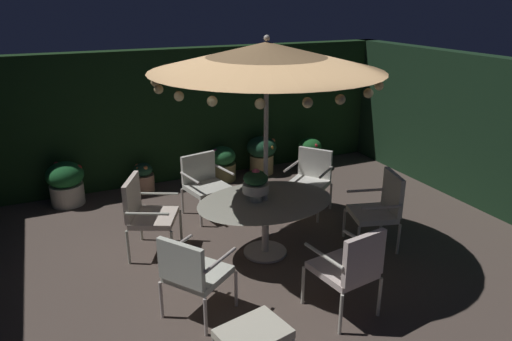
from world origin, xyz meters
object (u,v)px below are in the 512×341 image
(patio_chair_north, at_px, (311,176))
(ottoman_footrest, at_px, (253,335))
(potted_plant_left_near, at_px, (143,178))
(centerpiece_planter, at_px, (256,183))
(patio_chair_southwest, at_px, (380,206))
(potted_plant_back_center, at_px, (262,153))
(potted_plant_right_far, at_px, (222,163))
(patio_chair_east, at_px, (145,210))
(patio_dining_table, at_px, (265,209))
(potted_plant_back_right, at_px, (310,153))
(patio_umbrella, at_px, (267,57))
(patio_chair_south, at_px, (350,266))
(patio_chair_northeast, at_px, (204,181))
(patio_chair_southeast, at_px, (192,271))
(potted_plant_back_left, at_px, (66,182))

(patio_chair_north, relative_size, ottoman_footrest, 1.39)
(potted_plant_left_near, bearing_deg, centerpiece_planter, -71.83)
(centerpiece_planter, distance_m, potted_plant_left_near, 2.91)
(patio_chair_southwest, xyz_separation_m, potted_plant_back_center, (-0.25, 3.14, -0.18))
(patio_chair_southwest, xyz_separation_m, potted_plant_right_far, (-1.04, 3.12, -0.26))
(patio_chair_east, distance_m, potted_plant_back_center, 3.31)
(patio_dining_table, bearing_deg, potted_plant_left_near, 110.23)
(ottoman_footrest, bearing_deg, patio_chair_east, 99.92)
(patio_chair_north, relative_size, potted_plant_back_center, 1.35)
(potted_plant_back_right, bearing_deg, patio_umbrella, -130.03)
(patio_chair_north, bearing_deg, potted_plant_left_near, 140.89)
(patio_chair_north, bearing_deg, patio_chair_south, -111.88)
(patio_chair_south, distance_m, potted_plant_left_near, 4.40)
(patio_chair_east, relative_size, potted_plant_back_right, 1.71)
(patio_dining_table, bearing_deg, potted_plant_back_right, 49.97)
(potted_plant_back_right, distance_m, potted_plant_back_center, 0.97)
(patio_chair_north, bearing_deg, patio_chair_east, -174.17)
(patio_chair_northeast, xyz_separation_m, potted_plant_back_right, (2.48, 1.10, -0.22))
(patio_dining_table, height_order, potted_plant_left_near, patio_dining_table)
(patio_chair_northeast, distance_m, patio_chair_southwest, 2.60)
(potted_plant_back_right, distance_m, potted_plant_left_near, 3.17)
(patio_chair_northeast, height_order, patio_chair_south, patio_chair_south)
(patio_dining_table, height_order, patio_chair_northeast, patio_chair_northeast)
(potted_plant_left_near, bearing_deg, patio_umbrella, -69.77)
(centerpiece_planter, distance_m, patio_chair_south, 1.63)
(centerpiece_planter, relative_size, patio_chair_east, 0.42)
(potted_plant_right_far, height_order, potted_plant_left_near, potted_plant_right_far)
(centerpiece_planter, xyz_separation_m, patio_chair_southeast, (-1.11, -0.91, -0.44))
(potted_plant_right_far, relative_size, potted_plant_left_near, 1.21)
(patio_chair_east, xyz_separation_m, patio_chair_southwest, (2.83, -1.08, -0.02))
(patio_dining_table, distance_m, patio_chair_southwest, 1.52)
(patio_chair_north, height_order, patio_chair_southeast, patio_chair_north)
(ottoman_footrest, distance_m, potted_plant_back_center, 4.97)
(patio_chair_southwest, relative_size, potted_plant_back_center, 1.43)
(patio_chair_east, relative_size, potted_plant_right_far, 1.66)
(patio_chair_southeast, bearing_deg, potted_plant_back_left, 105.36)
(patio_chair_northeast, xyz_separation_m, ottoman_footrest, (-0.63, -3.23, -0.21))
(patio_dining_table, bearing_deg, patio_chair_southeast, -144.45)
(patio_umbrella, height_order, potted_plant_left_near, patio_umbrella)
(patio_umbrella, bearing_deg, patio_chair_east, 154.36)
(patio_chair_east, distance_m, potted_plant_right_far, 2.74)
(patio_chair_southeast, height_order, potted_plant_right_far, patio_chair_southeast)
(potted_plant_back_right, bearing_deg, potted_plant_right_far, 175.87)
(patio_dining_table, distance_m, patio_umbrella, 1.87)
(patio_chair_northeast, relative_size, potted_plant_right_far, 1.48)
(potted_plant_back_left, bearing_deg, potted_plant_left_near, 0.44)
(centerpiece_planter, height_order, patio_chair_northeast, centerpiece_planter)
(patio_chair_east, bearing_deg, potted_plant_left_near, 79.72)
(potted_plant_left_near, bearing_deg, patio_chair_southwest, -51.78)
(patio_dining_table, bearing_deg, potted_plant_back_center, 65.95)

